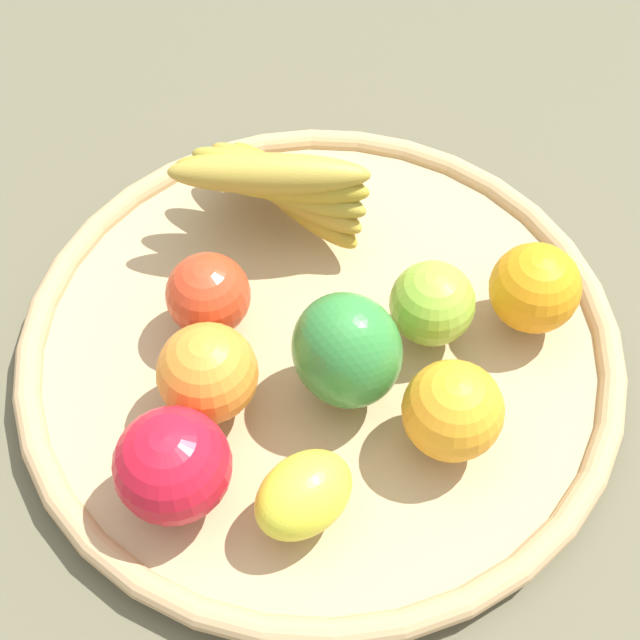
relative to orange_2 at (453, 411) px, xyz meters
The scene contains 11 objects.
ground_plane 0.14m from the orange_2, 10.26° to the left, with size 2.40×2.40×0.00m, color brown.
basket 0.14m from the orange_2, 10.26° to the left, with size 0.47×0.47×0.03m.
orange_2 is the anchor object (origin of this frame).
apple_2 0.20m from the orange_2, 23.87° to the left, with size 0.06×0.06×0.06m, color red.
lemon_0 0.12m from the orange_2, 83.84° to the left, with size 0.07×0.05×0.05m, color yellow.
apple_1 0.09m from the orange_2, 31.61° to the right, with size 0.06×0.06×0.06m, color #8CB535.
banana_bunch 0.24m from the orange_2, ahead, with size 0.16×0.14×0.09m.
orange_0 0.17m from the orange_2, 44.14° to the left, with size 0.07×0.07×0.07m, color orange.
bell_pepper 0.08m from the orange_2, 23.93° to the left, with size 0.08×0.07×0.09m, color #338437.
orange_1 0.13m from the orange_2, 69.60° to the right, with size 0.07×0.07×0.07m, color orange.
apple_0 0.19m from the orange_2, 67.13° to the left, with size 0.08×0.08×0.08m, color red.
Camera 1 is at (-0.32, 0.23, 0.61)m, focal length 51.26 mm.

